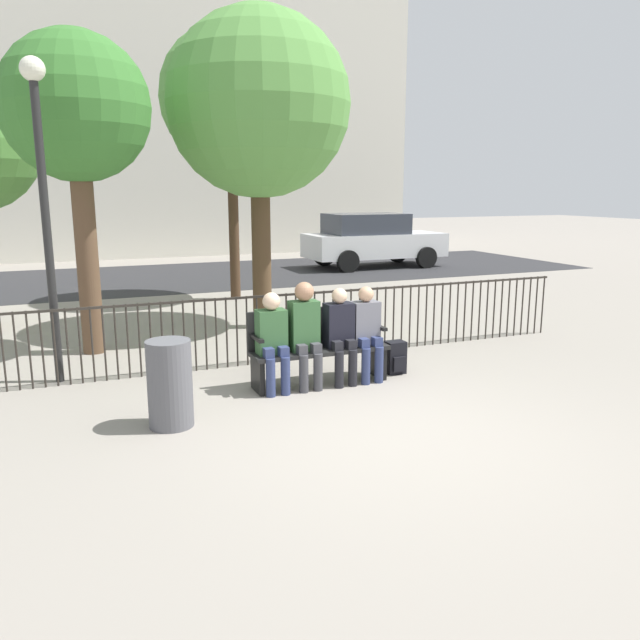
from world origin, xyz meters
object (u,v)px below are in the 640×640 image
(seated_person_2, at_px, (340,331))
(lamp_post, at_px, (42,175))
(backpack, at_px, (395,358))
(parked_car_0, at_px, (372,239))
(seated_person_0, at_px, (273,337))
(trash_bin, at_px, (170,384))
(seated_person_1, at_px, (305,329))
(tree_2, at_px, (230,98))
(tree_3, at_px, (259,106))
(park_bench, at_px, (317,343))
(tree_1, at_px, (76,112))
(seated_person_3, at_px, (367,329))

(seated_person_2, height_order, lamp_post, lamp_post)
(backpack, bearing_deg, parked_car_0, 64.20)
(seated_person_0, xyz_separation_m, lamp_post, (-2.32, 1.40, 1.84))
(trash_bin, bearing_deg, seated_person_0, 26.46)
(seated_person_0, bearing_deg, seated_person_1, 0.74)
(backpack, bearing_deg, tree_2, 93.93)
(seated_person_1, bearing_deg, tree_3, 80.94)
(park_bench, height_order, tree_3, tree_3)
(tree_1, xyz_separation_m, tree_3, (2.80, 0.71, 0.29))
(seated_person_2, xyz_separation_m, tree_3, (0.09, 3.43, 3.00))
(seated_person_0, bearing_deg, seated_person_3, -0.01)
(tree_1, height_order, tree_2, tree_2)
(tree_1, height_order, tree_3, tree_3)
(seated_person_1, bearing_deg, seated_person_3, -0.39)
(tree_1, xyz_separation_m, tree_2, (3.11, 3.62, 0.80))
(park_bench, distance_m, backpack, 1.11)
(seated_person_1, xyz_separation_m, lamp_post, (-2.73, 1.40, 1.78))
(park_bench, bearing_deg, seated_person_1, -149.13)
(parked_car_0, height_order, trash_bin, parked_car_0)
(tree_1, bearing_deg, seated_person_0, -55.82)
(seated_person_3, height_order, backpack, seated_person_3)
(tree_1, bearing_deg, seated_person_2, -45.14)
(seated_person_1, distance_m, tree_2, 7.26)
(seated_person_3, relative_size, tree_1, 0.26)
(parked_car_0, relative_size, trash_bin, 4.75)
(park_bench, height_order, trash_bin, park_bench)
(parked_car_0, distance_m, trash_bin, 13.42)
(backpack, distance_m, trash_bin, 3.08)
(seated_person_3, bearing_deg, tree_1, 138.40)
(lamp_post, bearing_deg, park_bench, -23.40)
(seated_person_3, bearing_deg, backpack, 11.41)
(seated_person_2, bearing_deg, trash_bin, -163.35)
(lamp_post, distance_m, trash_bin, 3.08)
(tree_2, height_order, trash_bin, tree_2)
(tree_2, bearing_deg, parked_car_0, 36.04)
(park_bench, height_order, seated_person_3, seated_person_3)
(seated_person_0, height_order, seated_person_2, seated_person_0)
(backpack, xyz_separation_m, tree_3, (-0.74, 3.33, 3.45))
(seated_person_3, xyz_separation_m, tree_2, (0.04, 6.34, 3.51))
(park_bench, distance_m, tree_2, 7.24)
(seated_person_0, relative_size, tree_1, 0.27)
(seated_person_2, relative_size, trash_bin, 1.33)
(park_bench, bearing_deg, tree_1, 133.55)
(seated_person_1, xyz_separation_m, tree_3, (0.55, 3.42, 2.93))
(park_bench, relative_size, tree_2, 0.30)
(park_bench, bearing_deg, seated_person_2, -27.95)
(seated_person_1, relative_size, parked_car_0, 0.30)
(seated_person_2, distance_m, seated_person_3, 0.36)
(tree_3, bearing_deg, seated_person_3, -85.58)
(backpack, height_order, tree_2, tree_2)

